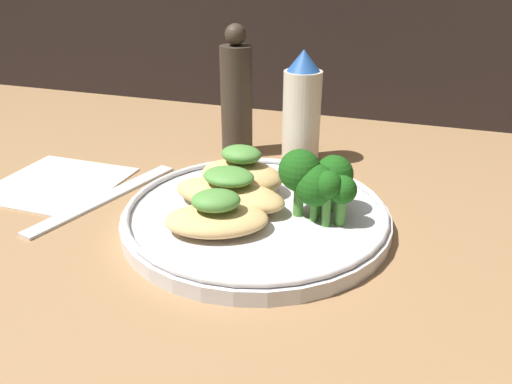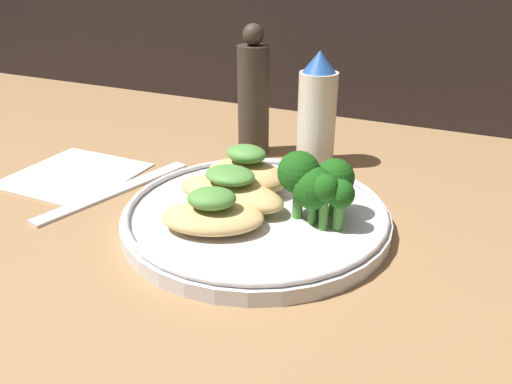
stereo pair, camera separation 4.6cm
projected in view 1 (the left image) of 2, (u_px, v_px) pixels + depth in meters
ground_plane at (256, 228)px, 48.18cm from camera, size 180.00×180.00×1.00cm
plate at (256, 215)px, 47.53cm from camera, size 25.36×25.36×2.00cm
grilled_meat_front at (217, 216)px, 43.48cm from camera, size 10.57×8.69×3.78cm
grilled_meat_middle at (228, 194)px, 47.20cm from camera, size 11.68×6.17×3.92cm
grilled_meat_back at (242, 174)px, 50.61cm from camera, size 8.93×5.93×4.85cm
broccoli_bunch at (318, 180)px, 44.65cm from camera, size 7.24×6.48×6.46cm
sauce_bottle at (298, 110)px, 59.77cm from camera, size 4.56×4.56×13.70cm
pepper_grinder at (236, 97)px, 61.71cm from camera, size 3.93×3.93×16.18cm
fork at (106, 196)px, 52.76cm from camera, size 6.46×19.25×0.60cm
napkin at (57, 183)px, 56.07cm from camera, size 13.22×13.22×0.40cm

